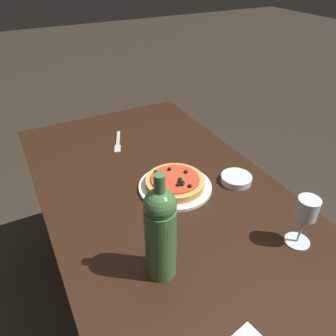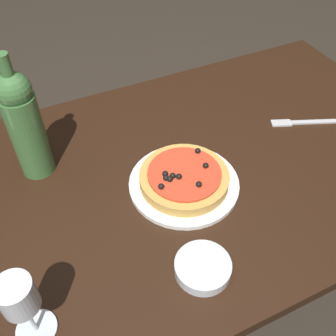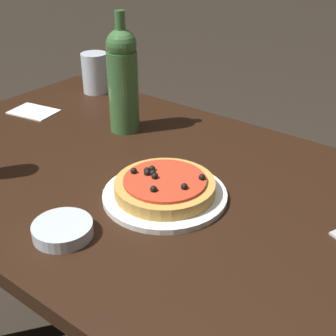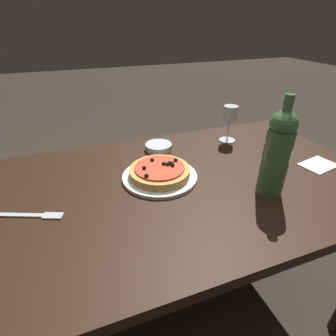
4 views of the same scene
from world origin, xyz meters
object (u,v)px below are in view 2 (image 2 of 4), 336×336
wine_bottle (24,124)px  dining_table (168,198)px  pizza (184,178)px  side_bowl (203,267)px  dinner_plate (184,184)px  fork (299,122)px  wine_glass (19,300)px

wine_bottle → dining_table: bearing=-29.5°
pizza → side_bowl: pizza is taller
dinner_plate → fork: 0.40m
dining_table → side_bowl: 0.29m
side_bowl → fork: side_bowl is taller
dining_table → wine_bottle: 0.39m
dinner_plate → side_bowl: size_ratio=2.32×
dinner_plate → side_bowl: (-0.07, -0.22, 0.01)m
pizza → fork: size_ratio=1.18×
wine_bottle → side_bowl: wine_bottle is taller
wine_glass → dinner_plate: bearing=26.3°
pizza → side_bowl: size_ratio=1.87×
wine_glass → fork: wine_glass is taller
wine_glass → side_bowl: 0.34m
wine_glass → fork: size_ratio=0.91×
pizza → fork: bearing=9.9°
dinner_plate → wine_glass: wine_glass is taller
fork → dinner_plate: bearing=32.1°
dining_table → pizza: (0.02, -0.05, 0.12)m
dining_table → wine_glass: size_ratio=9.07×
dining_table → wine_bottle: size_ratio=4.65×
wine_bottle → fork: size_ratio=1.77×
dining_table → side_bowl: (-0.05, -0.26, 0.10)m
wine_glass → side_bowl: wine_glass is taller
dining_table → wine_glass: 0.49m
side_bowl → fork: size_ratio=0.63×
dinner_plate → wine_bottle: 0.39m
dining_table → fork: (0.41, 0.02, 0.09)m
dining_table → fork: size_ratio=8.21×
pizza → wine_glass: (-0.39, -0.19, 0.09)m
pizza → wine_bottle: size_ratio=0.67×
dining_table → fork: bearing=3.1°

